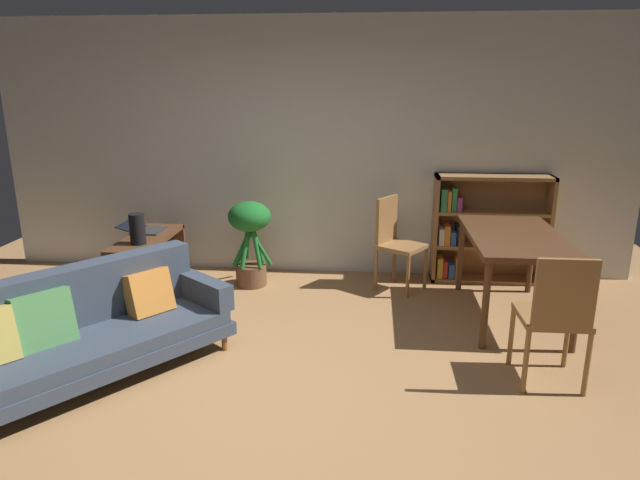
% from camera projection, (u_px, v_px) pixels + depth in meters
% --- Properties ---
extents(ground_plane, '(8.16, 8.16, 0.00)m').
position_uv_depth(ground_plane, '(270.00, 397.00, 3.77)').
color(ground_plane, '#A87A4C').
extents(back_wall_panel, '(6.80, 0.10, 2.70)m').
position_uv_depth(back_wall_panel, '(312.00, 149.00, 5.99)').
color(back_wall_panel, silver).
rests_on(back_wall_panel, ground_plane).
extents(fabric_couch, '(1.86, 2.07, 0.77)m').
position_uv_depth(fabric_couch, '(76.00, 331.00, 3.92)').
color(fabric_couch, brown).
rests_on(fabric_couch, ground_plane).
extents(media_console, '(0.41, 1.07, 0.57)m').
position_uv_depth(media_console, '(149.00, 265.00, 5.58)').
color(media_console, '#56351E').
rests_on(media_console, ground_plane).
extents(open_laptop, '(0.43, 0.33, 0.08)m').
position_uv_depth(open_laptop, '(144.00, 229.00, 5.70)').
color(open_laptop, '#333338').
rests_on(open_laptop, media_console).
extents(desk_speaker, '(0.14, 0.14, 0.29)m').
position_uv_depth(desk_speaker, '(137.00, 229.00, 5.23)').
color(desk_speaker, black).
rests_on(desk_speaker, media_console).
extents(potted_floor_plant, '(0.44, 0.47, 0.88)m').
position_uv_depth(potted_floor_plant, '(250.00, 234.00, 5.71)').
color(potted_floor_plant, brown).
rests_on(potted_floor_plant, ground_plane).
extents(dining_table, '(0.79, 1.41, 0.77)m').
position_uv_depth(dining_table, '(515.00, 243.00, 4.87)').
color(dining_table, '#56351E').
rests_on(dining_table, ground_plane).
extents(dining_chair_near, '(0.55, 0.54, 0.94)m').
position_uv_depth(dining_chair_near, '(395.00, 239.00, 5.65)').
color(dining_chair_near, olive).
rests_on(dining_chair_near, ground_plane).
extents(dining_chair_far, '(0.44, 0.44, 0.96)m').
position_uv_depth(dining_chair_far, '(556.00, 313.00, 3.78)').
color(dining_chair_far, olive).
rests_on(dining_chair_far, ground_plane).
extents(bookshelf, '(1.18, 0.29, 1.13)m').
position_uv_depth(bookshelf, '(482.00, 229.00, 5.88)').
color(bookshelf, olive).
rests_on(bookshelf, ground_plane).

